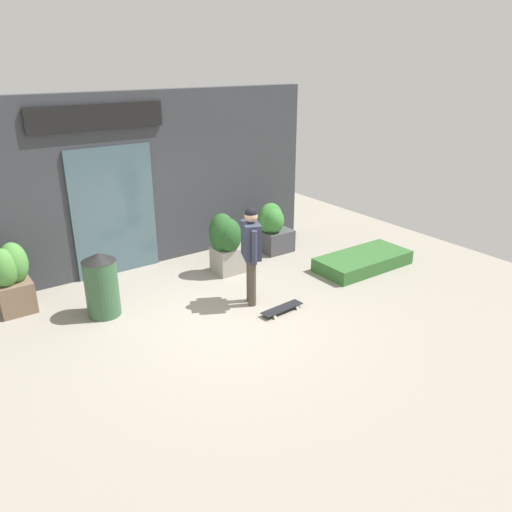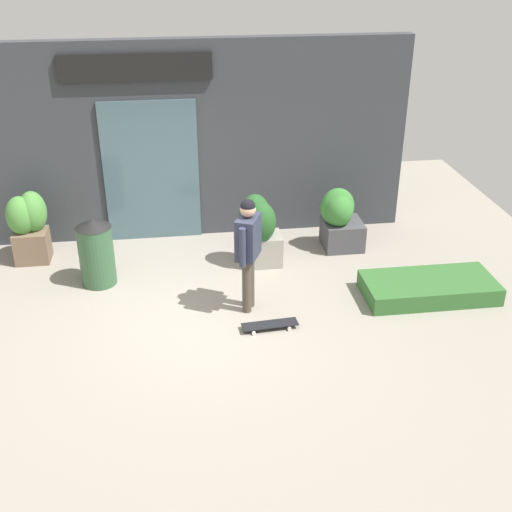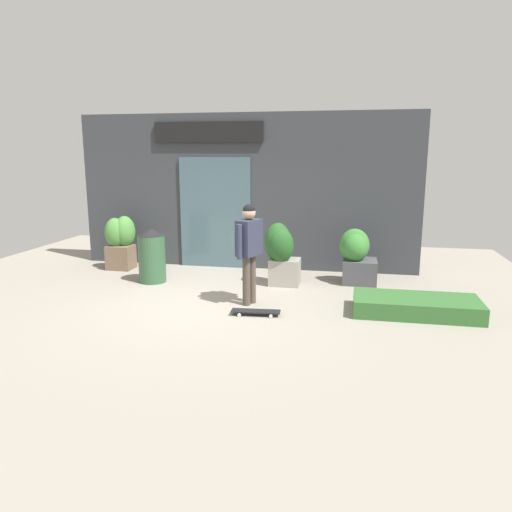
{
  "view_description": "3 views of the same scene",
  "coord_description": "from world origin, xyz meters",
  "px_view_note": "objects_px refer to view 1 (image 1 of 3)",
  "views": [
    {
      "loc": [
        -3.69,
        -6.19,
        3.9
      ],
      "look_at": [
        0.78,
        0.1,
        0.82
      ],
      "focal_mm": 35.21,
      "sensor_mm": 36.0,
      "label": 1
    },
    {
      "loc": [
        -0.29,
        -7.68,
        4.88
      ],
      "look_at": [
        0.78,
        0.1,
        0.82
      ],
      "focal_mm": 44.9,
      "sensor_mm": 36.0,
      "label": 2
    },
    {
      "loc": [
        2.32,
        -7.6,
        2.47
      ],
      "look_at": [
        0.78,
        0.1,
        0.82
      ],
      "focal_mm": 34.09,
      "sensor_mm": 36.0,
      "label": 3
    }
  ],
  "objects_px": {
    "planter_box_left": "(226,242)",
    "planter_box_mid": "(272,227)",
    "planter_box_right": "(11,275)",
    "trash_bin": "(101,284)",
    "skateboarder": "(251,246)",
    "skateboard": "(282,308)"
  },
  "relations": [
    {
      "from": "skateboard",
      "to": "planter_box_left",
      "type": "bearing_deg",
      "value": 82.2
    },
    {
      "from": "planter_box_right",
      "to": "trash_bin",
      "type": "relative_size",
      "value": 1.08
    },
    {
      "from": "skateboard",
      "to": "planter_box_left",
      "type": "relative_size",
      "value": 0.65
    },
    {
      "from": "planter_box_right",
      "to": "trash_bin",
      "type": "bearing_deg",
      "value": -39.97
    },
    {
      "from": "skateboarder",
      "to": "planter_box_right",
      "type": "relative_size",
      "value": 1.45
    },
    {
      "from": "planter_box_left",
      "to": "trash_bin",
      "type": "bearing_deg",
      "value": -173.98
    },
    {
      "from": "planter_box_left",
      "to": "trash_bin",
      "type": "relative_size",
      "value": 1.13
    },
    {
      "from": "skateboarder",
      "to": "planter_box_mid",
      "type": "distance_m",
      "value": 2.53
    },
    {
      "from": "skateboard",
      "to": "planter_box_left",
      "type": "distance_m",
      "value": 1.96
    },
    {
      "from": "skateboard",
      "to": "skateboarder",
      "type": "bearing_deg",
      "value": 107.41
    },
    {
      "from": "skateboarder",
      "to": "planter_box_mid",
      "type": "relative_size",
      "value": 1.57
    },
    {
      "from": "planter_box_mid",
      "to": "planter_box_left",
      "type": "bearing_deg",
      "value": -162.86
    },
    {
      "from": "skateboard",
      "to": "trash_bin",
      "type": "distance_m",
      "value": 2.92
    },
    {
      "from": "planter_box_mid",
      "to": "trash_bin",
      "type": "distance_m",
      "value": 3.99
    },
    {
      "from": "trash_bin",
      "to": "skateboarder",
      "type": "bearing_deg",
      "value": -25.66
    },
    {
      "from": "trash_bin",
      "to": "planter_box_right",
      "type": "bearing_deg",
      "value": 140.03
    },
    {
      "from": "planter_box_mid",
      "to": "trash_bin",
      "type": "height_order",
      "value": "planter_box_mid"
    },
    {
      "from": "planter_box_right",
      "to": "trash_bin",
      "type": "height_order",
      "value": "planter_box_right"
    },
    {
      "from": "planter_box_left",
      "to": "planter_box_mid",
      "type": "xyz_separation_m",
      "value": [
        1.42,
        0.44,
        -0.1
      ]
    },
    {
      "from": "planter_box_left",
      "to": "planter_box_right",
      "type": "distance_m",
      "value": 3.7
    },
    {
      "from": "skateboard",
      "to": "trash_bin",
      "type": "xyz_separation_m",
      "value": [
        -2.4,
        1.6,
        0.47
      ]
    },
    {
      "from": "planter_box_right",
      "to": "trash_bin",
      "type": "distance_m",
      "value": 1.48
    }
  ]
}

